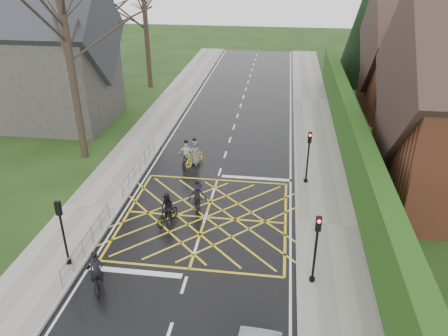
% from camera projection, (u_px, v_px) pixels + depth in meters
% --- Properties ---
extents(ground, '(120.00, 120.00, 0.00)m').
position_uv_depth(ground, '(206.00, 217.00, 22.00)').
color(ground, black).
rests_on(ground, ground).
extents(road, '(9.00, 80.00, 0.01)m').
position_uv_depth(road, '(206.00, 217.00, 22.00)').
color(road, black).
rests_on(road, ground).
extents(sidewalk_right, '(3.00, 80.00, 0.15)m').
position_uv_depth(sidewalk_right, '(327.00, 225.00, 21.24)').
color(sidewalk_right, gray).
rests_on(sidewalk_right, ground).
extents(sidewalk_left, '(3.00, 80.00, 0.15)m').
position_uv_depth(sidewalk_left, '(92.00, 207.00, 22.69)').
color(sidewalk_left, gray).
rests_on(sidewalk_left, ground).
extents(stone_wall, '(0.50, 38.00, 0.70)m').
position_uv_depth(stone_wall, '(350.00, 167.00, 26.21)').
color(stone_wall, slate).
rests_on(stone_wall, ground).
extents(hedge, '(0.90, 38.00, 2.80)m').
position_uv_depth(hedge, '(353.00, 141.00, 25.42)').
color(hedge, '#18370F').
rests_on(hedge, stone_wall).
extents(house_far, '(9.80, 8.80, 10.30)m').
position_uv_depth(house_far, '(430.00, 59.00, 34.16)').
color(house_far, brown).
rests_on(house_far, ground).
extents(conifer, '(4.60, 4.60, 10.00)m').
position_uv_depth(conifer, '(363.00, 32.00, 41.43)').
color(conifer, black).
rests_on(conifer, ground).
extents(church, '(8.80, 7.80, 11.00)m').
position_uv_depth(church, '(51.00, 58.00, 32.02)').
color(church, '#2D2B28').
rests_on(church, ground).
extents(tree_near, '(9.24, 9.24, 11.44)m').
position_uv_depth(tree_near, '(65.00, 31.00, 24.82)').
color(tree_near, black).
rests_on(tree_near, ground).
extents(tree_mid, '(10.08, 10.08, 12.48)m').
position_uv_depth(tree_mid, '(101.00, 2.00, 31.69)').
color(tree_mid, black).
rests_on(tree_mid, ground).
extents(tree_far, '(8.40, 8.40, 10.40)m').
position_uv_depth(tree_far, '(145.00, 9.00, 39.32)').
color(tree_far, black).
rests_on(tree_far, ground).
extents(railing_south, '(0.05, 5.04, 1.03)m').
position_uv_depth(railing_south, '(87.00, 238.00, 19.12)').
color(railing_south, slate).
rests_on(railing_south, ground).
extents(railing_north, '(0.05, 6.04, 1.03)m').
position_uv_depth(railing_north, '(139.00, 163.00, 25.74)').
color(railing_north, slate).
rests_on(railing_north, ground).
extents(traffic_light_ne, '(0.24, 0.31, 3.21)m').
position_uv_depth(traffic_light_ne, '(308.00, 158.00, 24.34)').
color(traffic_light_ne, black).
rests_on(traffic_light_ne, ground).
extents(traffic_light_se, '(0.24, 0.31, 3.21)m').
position_uv_depth(traffic_light_se, '(315.00, 250.00, 16.92)').
color(traffic_light_se, black).
rests_on(traffic_light_se, ground).
extents(traffic_light_sw, '(0.24, 0.31, 3.21)m').
position_uv_depth(traffic_light_sw, '(63.00, 234.00, 17.89)').
color(traffic_light_sw, black).
rests_on(traffic_light_sw, ground).
extents(cyclist_rear, '(1.25, 1.82, 1.68)m').
position_uv_depth(cyclist_rear, '(97.00, 276.00, 17.24)').
color(cyclist_rear, black).
rests_on(cyclist_rear, ground).
extents(cyclist_back, '(1.06, 1.69, 1.64)m').
position_uv_depth(cyclist_back, '(167.00, 212.00, 21.33)').
color(cyclist_back, black).
rests_on(cyclist_back, ground).
extents(cyclist_mid, '(1.10, 1.81, 1.67)m').
position_uv_depth(cyclist_mid, '(197.00, 199.00, 22.41)').
color(cyclist_mid, black).
rests_on(cyclist_mid, ground).
extents(cyclist_front, '(0.99, 1.82, 1.80)m').
position_uv_depth(cyclist_front, '(186.00, 157.00, 26.78)').
color(cyclist_front, black).
rests_on(cyclist_front, ground).
extents(cyclist_lead, '(1.27, 1.90, 1.75)m').
position_uv_depth(cyclist_lead, '(195.00, 155.00, 27.14)').
color(cyclist_lead, gold).
rests_on(cyclist_lead, ground).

